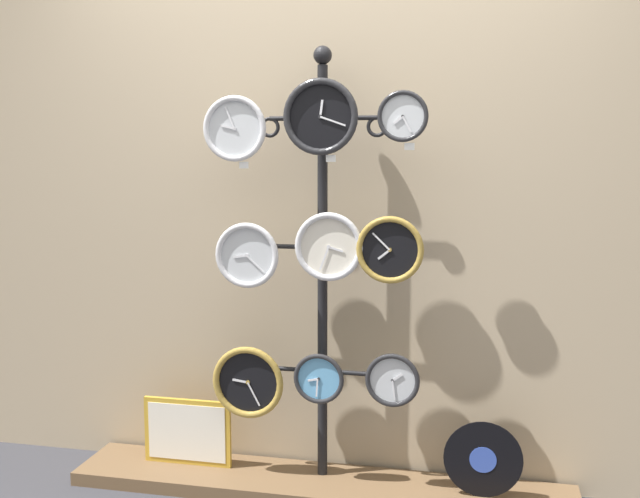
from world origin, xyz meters
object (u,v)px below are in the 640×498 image
(vinyl_record, at_px, (483,460))
(clock_top_right, at_px, (403,116))
(clock_top_center, at_px, (321,117))
(clock_middle_right, at_px, (390,250))
(display_stand, at_px, (322,335))
(clock_top_left, at_px, (235,129))
(clock_bottom_center, at_px, (319,378))
(clock_middle_center, at_px, (329,247))
(picture_frame, at_px, (187,432))
(clock_bottom_right, at_px, (393,380))
(clock_middle_left, at_px, (247,255))
(clock_bottom_left, at_px, (248,382))

(vinyl_record, bearing_deg, clock_top_right, -177.83)
(clock_top_center, relative_size, clock_middle_right, 1.12)
(display_stand, height_order, clock_top_left, display_stand)
(clock_middle_right, relative_size, clock_bottom_center, 1.27)
(clock_middle_center, relative_size, vinyl_record, 0.89)
(clock_middle_center, xyz_separation_m, clock_bottom_center, (-0.04, -0.00, -0.56))
(picture_frame, bearing_deg, clock_top_right, -3.54)
(clock_middle_center, distance_m, clock_bottom_center, 0.57)
(vinyl_record, bearing_deg, clock_bottom_right, -177.25)
(clock_top_right, xyz_separation_m, picture_frame, (-0.97, 0.06, -1.41))
(clock_bottom_center, height_order, clock_bottom_right, clock_bottom_right)
(picture_frame, bearing_deg, clock_top_left, -13.43)
(clock_middle_center, bearing_deg, clock_middle_left, 178.85)
(clock_middle_center, height_order, clock_bottom_right, clock_middle_center)
(vinyl_record, bearing_deg, clock_middle_center, -178.46)
(clock_top_center, relative_size, clock_middle_center, 1.08)
(clock_top_center, bearing_deg, clock_bottom_center, 130.22)
(clock_top_center, bearing_deg, clock_top_left, 177.93)
(clock_top_right, bearing_deg, clock_bottom_center, -178.81)
(clock_top_left, bearing_deg, clock_middle_left, 10.19)
(clock_middle_left, bearing_deg, clock_top_left, -169.81)
(clock_middle_left, xyz_separation_m, clock_bottom_right, (0.63, -0.01, -0.50))
(clock_bottom_left, bearing_deg, clock_bottom_right, -1.20)
(clock_middle_right, relative_size, vinyl_record, 0.85)
(clock_bottom_center, xyz_separation_m, picture_frame, (-0.63, 0.07, -0.32))
(picture_frame, bearing_deg, clock_bottom_center, -6.06)
(display_stand, distance_m, clock_bottom_center, 0.19)
(clock_top_left, relative_size, clock_bottom_center, 1.26)
(display_stand, relative_size, picture_frame, 4.63)
(picture_frame, bearing_deg, clock_bottom_right, -3.93)
(clock_middle_left, xyz_separation_m, vinyl_record, (1.00, 0.01, -0.82))
(clock_middle_center, relative_size, clock_bottom_right, 1.26)
(clock_bottom_right, bearing_deg, display_stand, 163.01)
(clock_top_center, distance_m, clock_middle_right, 0.61)
(clock_middle_right, xyz_separation_m, clock_bottom_left, (-0.62, 0.02, -0.60))
(clock_bottom_left, distance_m, vinyl_record, 1.04)
(clock_middle_left, bearing_deg, clock_top_center, -3.75)
(display_stand, relative_size, clock_middle_right, 6.93)
(clock_bottom_left, bearing_deg, clock_middle_right, -1.65)
(picture_frame, bearing_deg, clock_middle_left, -10.23)
(clock_top_left, distance_m, clock_top_right, 0.70)
(clock_bottom_center, distance_m, clock_bottom_right, 0.31)
(clock_middle_right, relative_size, clock_bottom_right, 1.21)
(display_stand, relative_size, clock_bottom_right, 8.39)
(clock_bottom_center, bearing_deg, clock_top_right, 1.19)
(clock_middle_left, distance_m, clock_bottom_center, 0.61)
(clock_middle_left, relative_size, vinyl_record, 0.87)
(clock_middle_right, distance_m, picture_frame, 1.28)
(clock_middle_center, distance_m, clock_bottom_right, 0.61)
(clock_top_center, distance_m, clock_middle_left, 0.66)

